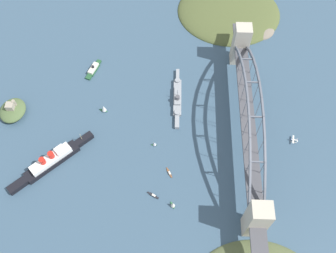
% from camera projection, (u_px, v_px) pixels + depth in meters
% --- Properties ---
extents(ground_plane, '(1400.00, 1400.00, 0.00)m').
position_uv_depth(ground_plane, '(243.00, 133.00, 391.59)').
color(ground_plane, '#385166').
extents(harbor_arch_bridge, '(268.95, 17.84, 64.57)m').
position_uv_depth(harbor_arch_bridge, '(248.00, 118.00, 367.47)').
color(harbor_arch_bridge, '#BCB29E').
rests_on(harbor_arch_bridge, ground).
extents(headland_east_shore, '(127.28, 136.22, 21.00)m').
position_uv_depth(headland_east_shore, '(230.00, 13.00, 488.10)').
color(headland_east_shore, '#4C562D').
rests_on(headland_east_shore, ground).
extents(ocean_liner, '(72.64, 76.36, 18.57)m').
position_uv_depth(ocean_liner, '(51.00, 161.00, 368.20)').
color(ocean_liner, black).
rests_on(ocean_liner, ground).
extents(naval_cruiser, '(80.69, 9.26, 16.82)m').
position_uv_depth(naval_cruiser, '(177.00, 98.00, 411.76)').
color(naval_cruiser, gray).
rests_on(naval_cruiser, ground).
extents(harbor_ferry_steamer, '(31.28, 15.59, 7.57)m').
position_uv_depth(harbor_ferry_steamer, '(93.00, 69.00, 434.39)').
color(harbor_ferry_steamer, '#23512D').
rests_on(harbor_ferry_steamer, ground).
extents(fort_island_mid_harbor, '(32.85, 27.98, 17.28)m').
position_uv_depth(fort_island_mid_harbor, '(13.00, 110.00, 400.10)').
color(fort_island_mid_harbor, '#4C6038').
rests_on(fort_island_mid_harbor, ground).
extents(seaplane_taxiing_near_bridge, '(9.85, 8.13, 4.73)m').
position_uv_depth(seaplane_taxiing_near_bridge, '(294.00, 140.00, 384.64)').
color(seaplane_taxiing_near_bridge, '#B7B7B2').
rests_on(seaplane_taxiing_near_bridge, ground).
extents(small_boat_0, '(11.17, 6.57, 1.98)m').
position_uv_depth(small_boat_0, '(169.00, 173.00, 366.54)').
color(small_boat_0, brown).
rests_on(small_boat_0, ground).
extents(small_boat_1, '(7.06, 5.52, 9.02)m').
position_uv_depth(small_boat_1, '(173.00, 205.00, 345.74)').
color(small_boat_1, '#2D6B3D').
rests_on(small_boat_1, ground).
extents(small_boat_2, '(3.35, 6.06, 6.32)m').
position_uv_depth(small_boat_2, '(154.00, 144.00, 381.08)').
color(small_boat_2, '#2D6B3D').
rests_on(small_boat_2, ground).
extents(small_boat_3, '(6.18, 8.95, 10.89)m').
position_uv_depth(small_boat_3, '(104.00, 108.00, 401.79)').
color(small_boat_3, '#2D6B3D').
rests_on(small_boat_3, ground).
extents(small_boat_4, '(7.36, 11.65, 2.25)m').
position_uv_depth(small_boat_4, '(153.00, 195.00, 354.04)').
color(small_boat_4, black).
rests_on(small_boat_4, ground).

